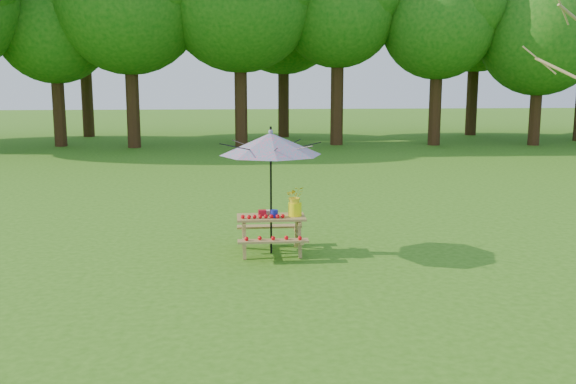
{
  "coord_description": "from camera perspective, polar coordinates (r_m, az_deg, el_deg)",
  "views": [
    {
      "loc": [
        -2.78,
        -7.8,
        3.04
      ],
      "look_at": [
        -1.82,
        3.24,
        1.1
      ],
      "focal_mm": 40.0,
      "sensor_mm": 36.0,
      "label": 1
    }
  ],
  "objects": [
    {
      "name": "ground",
      "position": [
        8.82,
        13.95,
        -10.54
      ],
      "size": [
        120.0,
        120.0,
        0.0
      ],
      "primitive_type": "plane",
      "color": "#2F6914",
      "rests_on": "ground"
    },
    {
      "name": "tomatoes_row",
      "position": [
        11.12,
        -2.23,
        -2.2
      ],
      "size": [
        0.77,
        0.13,
        0.07
      ],
      "primitive_type": null,
      "color": "red",
      "rests_on": "picnic_table"
    },
    {
      "name": "picnic_table",
      "position": [
        11.38,
        -1.51,
        -3.86
      ],
      "size": [
        1.2,
        1.32,
        0.67
      ],
      "color": "olive",
      "rests_on": "ground"
    },
    {
      "name": "produce_bins",
      "position": [
        11.33,
        -1.71,
        -1.87
      ],
      "size": [
        0.34,
        0.42,
        0.13
      ],
      "color": "red",
      "rests_on": "picnic_table"
    },
    {
      "name": "flower_bucket",
      "position": [
        11.28,
        0.62,
        -0.73
      ],
      "size": [
        0.35,
        0.31,
        0.53
      ],
      "color": "#FEFF0D",
      "rests_on": "picnic_table"
    },
    {
      "name": "patio_umbrella",
      "position": [
        11.11,
        -1.55,
        4.29
      ],
      "size": [
        1.88,
        1.88,
        2.25
      ],
      "color": "black",
      "rests_on": "ground"
    }
  ]
}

